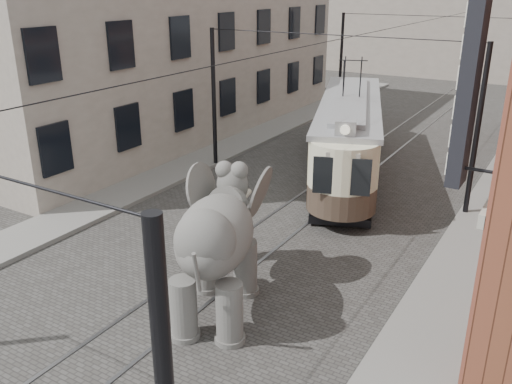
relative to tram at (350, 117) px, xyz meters
The scene contains 8 objects.
ground 8.67m from the tram, 88.29° to the right, with size 120.00×120.00×0.00m, color #44413E.
tram_rails 8.66m from the tram, 88.29° to the right, with size 1.54×80.00×0.02m, color slate, non-canonical shape.
sidewalk_right 10.67m from the tram, 53.09° to the right, with size 2.00×60.00×0.15m, color slate.
sidewalk_left 10.67m from the tram, 126.92° to the right, with size 2.00×60.00×0.15m, color slate.
stucco_building 11.18m from the tram, behind, with size 7.00×24.00×10.00m, color gray.
catenary 3.37m from the tram, 89.16° to the right, with size 11.00×30.20×6.00m, color black, non-canonical shape.
tram is the anchor object (origin of this frame).
elephant 12.00m from the tram, 83.19° to the right, with size 3.01×5.47×3.35m, color #5C5A55, non-canonical shape.
Camera 1 is at (8.00, -13.01, 7.74)m, focal length 38.15 mm.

